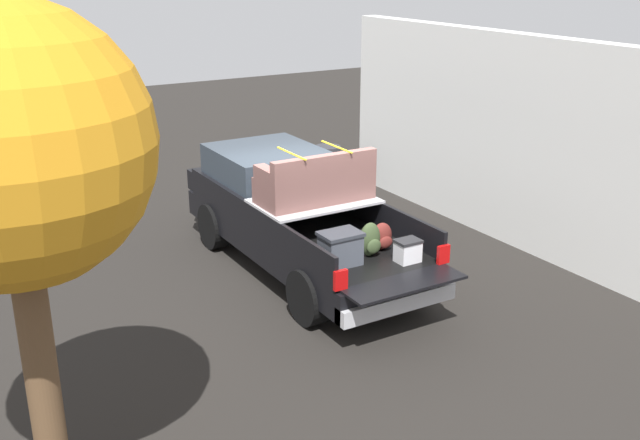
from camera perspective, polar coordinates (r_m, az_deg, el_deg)
ground_plane at (r=12.79m, az=-1.38°, el=-3.86°), size 40.00×40.00×0.00m
pickup_truck at (r=12.74m, az=-2.23°, el=0.70°), size 6.05×2.06×2.23m
building_facade at (r=13.99m, az=15.11°, el=5.81°), size 9.90×0.36×3.84m
tree_background at (r=6.76m, az=-22.85°, el=5.02°), size 2.50×2.50×4.87m
trash_can at (r=17.23m, az=0.59°, el=4.14°), size 0.60×0.60×0.98m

